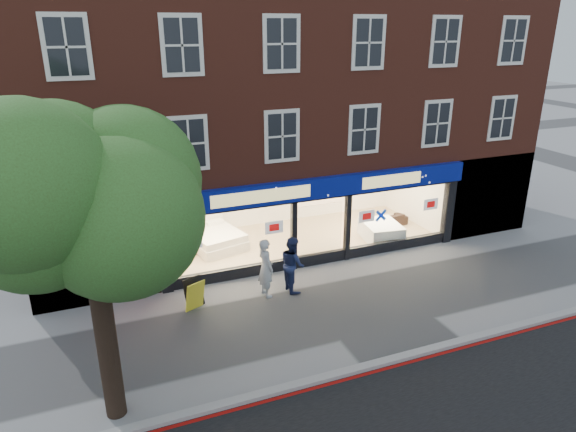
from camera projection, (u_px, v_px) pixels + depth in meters
ground at (362, 303)px, 16.00m from camera, size 120.00×120.00×0.00m
kerb_line at (421, 359)px, 13.30m from camera, size 60.00×0.10×0.01m
kerb_stone at (417, 353)px, 13.46m from camera, size 60.00×0.25×0.12m
showroom_floor at (297, 240)px, 20.54m from camera, size 11.00×4.50×0.10m
building at (281, 66)px, 19.68m from camera, size 19.00×8.26×10.30m
street_tree at (83, 205)px, 9.71m from camera, size 4.00×3.20×6.60m
display_bed at (213, 237)px, 19.75m from camera, size 2.35×2.63×1.28m
bedside_table at (187, 249)px, 18.94m from camera, size 0.51×0.51×0.55m
mattress_stack at (381, 231)px, 20.40m from camera, size 1.59×1.89×0.67m
sofa at (387, 220)px, 21.74m from camera, size 1.88×0.98×0.52m
a_board at (194, 294)px, 15.52m from camera, size 0.74×0.62×0.98m
pedestrian_grey at (266, 268)px, 16.13m from camera, size 0.57×0.77×1.94m
pedestrian_blue at (293, 264)px, 16.50m from camera, size 0.73×0.92×1.84m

